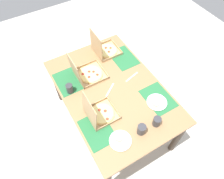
% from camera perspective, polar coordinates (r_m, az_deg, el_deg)
% --- Properties ---
extents(ground_plane, '(6.00, 6.00, 0.00)m').
position_cam_1_polar(ground_plane, '(2.82, -0.00, -8.76)').
color(ground_plane, beige).
extents(dining_table, '(1.50, 1.01, 0.73)m').
position_cam_1_polar(dining_table, '(2.28, -0.00, -1.47)').
color(dining_table, '#3F3328').
rests_on(dining_table, ground_plane).
extents(placemat_near_left, '(0.36, 0.26, 0.00)m').
position_cam_1_polar(placemat_near_left, '(2.19, 12.65, -2.38)').
color(placemat_near_left, '#236638').
rests_on(placemat_near_left, dining_table).
extents(placemat_near_right, '(0.36, 0.26, 0.00)m').
position_cam_1_polar(placemat_near_right, '(2.51, 3.18, 8.77)').
color(placemat_near_right, '#236638').
rests_on(placemat_near_right, dining_table).
extents(placemat_far_left, '(0.36, 0.26, 0.00)m').
position_cam_1_polar(placemat_far_left, '(1.96, -4.10, -11.21)').
color(placemat_far_left, '#236638').
rests_on(placemat_far_left, dining_table).
extents(placemat_far_right, '(0.36, 0.26, 0.00)m').
position_cam_1_polar(placemat_far_right, '(2.31, -11.93, 2.27)').
color(placemat_far_right, '#236638').
rests_on(placemat_far_right, dining_table).
extents(pizza_box_center, '(0.31, 0.34, 0.34)m').
position_cam_1_polar(pizza_box_center, '(2.29, -6.87, 4.53)').
color(pizza_box_center, tan).
rests_on(pizza_box_center, dining_table).
extents(pizza_box_corner_right, '(0.28, 0.29, 0.32)m').
position_cam_1_polar(pizza_box_corner_right, '(2.54, -2.03, 11.03)').
color(pizza_box_corner_right, tan).
rests_on(pizza_box_corner_right, dining_table).
extents(pizza_box_edge_far, '(0.27, 0.28, 0.31)m').
position_cam_1_polar(pizza_box_edge_far, '(1.99, -3.52, -6.55)').
color(pizza_box_edge_far, tan).
rests_on(pizza_box_edge_far, dining_table).
extents(plate_near_right, '(0.21, 0.21, 0.03)m').
position_cam_1_polar(plate_near_right, '(2.14, 12.27, -3.50)').
color(plate_near_right, white).
rests_on(plate_near_right, dining_table).
extents(plate_far_left, '(0.20, 0.20, 0.03)m').
position_cam_1_polar(plate_far_left, '(1.91, 2.29, -13.90)').
color(plate_far_left, white).
rests_on(plate_far_left, dining_table).
extents(cup_red, '(0.08, 0.08, 0.11)m').
position_cam_1_polar(cup_red, '(1.92, 8.16, -10.88)').
color(cup_red, '#333338').
rests_on(cup_red, dining_table).
extents(cup_clear_left, '(0.07, 0.07, 0.11)m').
position_cam_1_polar(cup_clear_left, '(2.18, -11.64, 0.27)').
color(cup_clear_left, '#333338').
rests_on(cup_clear_left, dining_table).
extents(cup_spare, '(0.08, 0.08, 0.10)m').
position_cam_1_polar(cup_spare, '(1.99, 12.28, -8.64)').
color(cup_spare, '#333338').
rests_on(cup_spare, dining_table).
extents(fork_by_far_left, '(0.06, 0.19, 0.00)m').
position_cam_1_polar(fork_by_far_left, '(2.31, 5.53, 3.52)').
color(fork_by_far_left, '#B7B7BC').
rests_on(fork_by_far_left, dining_table).
extents(fork_by_far_right, '(0.12, 0.16, 0.00)m').
position_cam_1_polar(fork_by_far_right, '(2.19, -0.56, -0.08)').
color(fork_by_far_right, '#B7B7BC').
rests_on(fork_by_far_right, dining_table).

